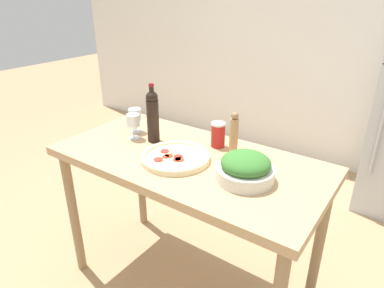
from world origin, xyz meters
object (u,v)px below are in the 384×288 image
(wine_glass_near, at_px, (133,122))
(salt_canister, at_px, (218,135))
(salad_bowl, at_px, (245,168))
(homemade_pizza, at_px, (175,157))
(wine_bottle, at_px, (153,115))
(wine_glass_far, at_px, (135,116))
(pepper_mill, at_px, (234,133))

(wine_glass_near, height_order, salt_canister, wine_glass_near)
(salad_bowl, bearing_deg, homemade_pizza, -175.66)
(wine_bottle, xyz_separation_m, salt_canister, (0.34, 0.15, -0.09))
(homemade_pizza, bearing_deg, salt_canister, 71.94)
(wine_glass_near, distance_m, homemade_pizza, 0.39)
(wine_glass_far, xyz_separation_m, salt_canister, (0.52, 0.11, -0.03))
(salad_bowl, xyz_separation_m, salt_canister, (-0.29, 0.24, 0.01))
(salad_bowl, relative_size, salt_canister, 1.92)
(wine_glass_near, relative_size, homemade_pizza, 0.41)
(pepper_mill, bearing_deg, wine_bottle, -163.56)
(wine_bottle, xyz_separation_m, pepper_mill, (0.45, 0.13, -0.05))
(pepper_mill, xyz_separation_m, salt_canister, (-0.11, 0.02, -0.04))
(salt_canister, bearing_deg, pepper_mill, -8.84)
(wine_glass_far, xyz_separation_m, pepper_mill, (0.63, 0.09, 0.00))
(homemade_pizza, bearing_deg, wine_bottle, 154.20)
(wine_bottle, bearing_deg, pepper_mill, 16.44)
(homemade_pizza, bearing_deg, wine_glass_far, 159.41)
(salt_canister, bearing_deg, salad_bowl, -39.52)
(wine_glass_near, xyz_separation_m, wine_glass_far, (-0.06, 0.08, -0.00))
(wine_glass_far, bearing_deg, homemade_pizza, -20.59)
(wine_bottle, bearing_deg, wine_glass_near, -161.96)
(wine_glass_far, xyz_separation_m, salad_bowl, (0.81, -0.13, -0.04))
(salad_bowl, bearing_deg, salt_canister, 140.48)
(wine_glass_near, relative_size, salad_bowl, 0.55)
(pepper_mill, bearing_deg, salad_bowl, -50.26)
(salad_bowl, distance_m, salt_canister, 0.38)
(wine_glass_far, height_order, pepper_mill, pepper_mill)
(wine_bottle, xyz_separation_m, wine_glass_far, (-0.18, 0.04, -0.05))
(wine_glass_near, height_order, salad_bowl, wine_glass_near)
(wine_bottle, bearing_deg, homemade_pizza, -25.80)
(wine_bottle, height_order, wine_glass_far, wine_bottle)
(wine_glass_near, xyz_separation_m, salt_canister, (0.46, 0.19, -0.03))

